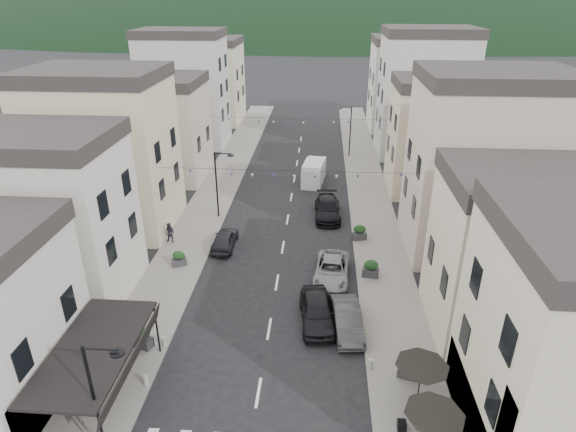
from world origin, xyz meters
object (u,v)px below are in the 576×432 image
Objects in this scene: pedestrian_a at (120,338)px; parked_car_a at (317,311)px; parked_car_b at (347,320)px; delivery_van at (314,172)px; parked_car_e at (225,239)px; parked_car_d at (328,209)px; parked_car_c at (332,270)px; pedestrian_b at (170,233)px.

parked_car_a is at bearing 23.82° from pedestrian_a.
parked_car_b is 0.88× the size of delivery_van.
delivery_van reaches higher than parked_car_e.
parked_car_a is at bearing -94.83° from parked_car_d.
delivery_van is (6.58, 14.42, 0.45)m from parked_car_e.
parked_car_d is (0.67, 15.01, -0.04)m from parked_car_a.
parked_car_d is at bearing 64.81° from pedestrian_a.
parked_car_a is 11.49m from parked_car_e.
parked_car_d is at bearing -141.65° from parked_car_e.
parked_car_b reaches higher than parked_car_c.
parked_car_d is 8.40m from delivery_van.
pedestrian_b reaches higher than parked_car_b.
parked_car_d is 13.70m from pedestrian_b.
parked_car_a is 1.90m from parked_car_b.
delivery_van is (-1.68, 18.36, 0.44)m from parked_car_c.
parked_car_e is 2.48× the size of pedestrian_b.
pedestrian_a reaches higher than parked_car_e.
delivery_van is at bearing 99.61° from parked_car_c.
pedestrian_b is (-0.91, 12.42, 0.05)m from pedestrian_a.
delivery_van is at bearing 61.75° from pedestrian_b.
parked_car_c is 14.32m from pedestrian_a.
parked_car_d reaches higher than parked_car_e.
parked_car_c is at bearing -90.74° from parked_car_d.
pedestrian_b is (-10.96, -14.15, -0.20)m from delivery_van.
pedestrian_b is at bearing -120.92° from delivery_van.
delivery_van reaches higher than pedestrian_b.
parked_car_b is at bearing -76.73° from parked_car_c.
parked_car_c is 13.33m from pedestrian_b.
parked_car_d reaches higher than parked_car_b.
parked_car_c is at bearing -8.91° from pedestrian_b.
parked_car_e is at bearing -107.66° from delivery_van.
delivery_van is at bearing 85.64° from parked_car_a.
pedestrian_a is at bearing -103.87° from delivery_van.
delivery_van is at bearing -113.78° from parked_car_e.
parked_car_b is 15.64m from parked_car_d.
parked_car_a is at bearing -28.44° from pedestrian_b.
parked_car_a is at bearing 130.29° from parked_car_e.
parked_car_b is (1.80, -0.59, -0.09)m from parked_car_a.
parked_car_e is at bearing 5.93° from pedestrian_b.
parked_car_e is (-9.11, 9.44, -0.04)m from parked_car_b.
delivery_van is at bearing 97.40° from parked_car_d.
parked_car_e is (-8.25, 3.94, -0.01)m from parked_car_c.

